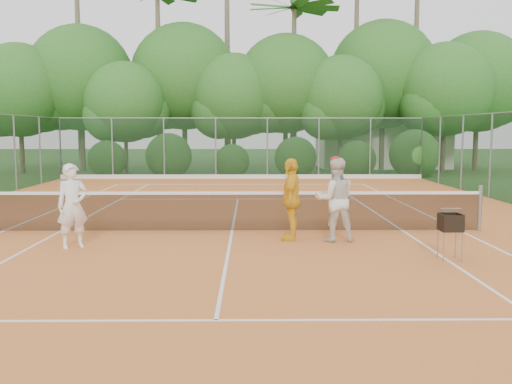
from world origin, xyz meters
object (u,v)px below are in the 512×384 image
player_yellow (291,199)px  ball_hopper (451,223)px  player_center_grp (335,199)px  player_white (73,206)px

player_yellow → ball_hopper: bearing=63.6°
ball_hopper → player_yellow: bearing=131.4°
player_center_grp → ball_hopper: size_ratio=2.13×
player_white → ball_hopper: (7.36, -1.16, -0.18)m
player_center_grp → player_white: bearing=-173.0°
player_white → player_center_grp: player_center_grp is taller
player_white → player_center_grp: size_ratio=0.94×
player_yellow → ball_hopper: (2.82, -2.00, -0.21)m
player_yellow → ball_hopper: player_yellow is taller
player_center_grp → ball_hopper: bearing=-44.3°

